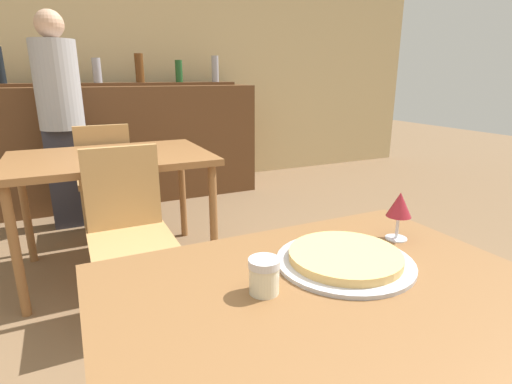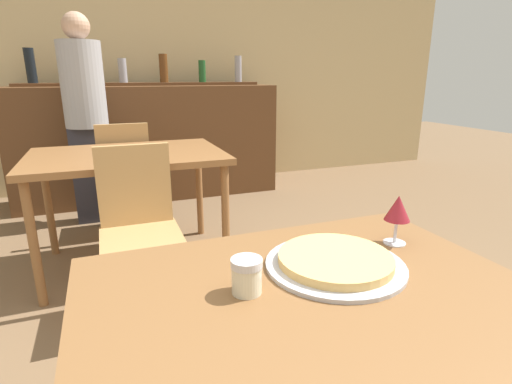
% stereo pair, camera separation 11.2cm
% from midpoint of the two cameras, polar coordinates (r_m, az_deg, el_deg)
% --- Properties ---
extents(wall_back, '(8.00, 0.05, 2.80)m').
position_cam_midpoint_polar(wall_back, '(4.75, -20.41, 17.27)').
color(wall_back, '#D1B784').
rests_on(wall_back, ground_plane).
extents(dining_table_near, '(1.14, 0.83, 0.73)m').
position_cam_midpoint_polar(dining_table_near, '(1.08, 6.89, -17.14)').
color(dining_table_near, brown).
rests_on(dining_table_near, ground_plane).
extents(dining_table_far, '(1.20, 0.85, 0.77)m').
position_cam_midpoint_polar(dining_table_far, '(2.68, -21.12, 3.30)').
color(dining_table_far, brown).
rests_on(dining_table_far, ground_plane).
extents(bar_counter, '(2.60, 0.56, 1.14)m').
position_cam_midpoint_polar(bar_counter, '(4.30, -18.63, 6.49)').
color(bar_counter, brown).
rests_on(bar_counter, ground_plane).
extents(bar_back_shelf, '(2.39, 0.24, 0.34)m').
position_cam_midpoint_polar(bar_back_shelf, '(4.38, -20.29, 15.02)').
color(bar_back_shelf, brown).
rests_on(bar_back_shelf, bar_counter).
extents(chair_far_side_front, '(0.40, 0.40, 0.90)m').
position_cam_midpoint_polar(chair_far_side_front, '(2.16, -19.26, -4.23)').
color(chair_far_side_front, tan).
rests_on(chair_far_side_front, ground_plane).
extents(chair_far_side_back, '(0.40, 0.40, 0.90)m').
position_cam_midpoint_polar(chair_far_side_back, '(3.30, -21.73, 2.49)').
color(chair_far_side_back, tan).
rests_on(chair_far_side_back, ground_plane).
extents(pizza_tray, '(0.39, 0.39, 0.04)m').
position_cam_midpoint_polar(pizza_tray, '(1.16, 9.86, -9.39)').
color(pizza_tray, '#B7B7BC').
rests_on(pizza_tray, dining_table_near).
extents(cheese_shaker, '(0.08, 0.08, 0.09)m').
position_cam_midpoint_polar(cheese_shaker, '(0.99, -2.13, -11.90)').
color(cheese_shaker, beige).
rests_on(cheese_shaker, dining_table_near).
extents(person_standing, '(0.34, 0.34, 1.72)m').
position_cam_midpoint_polar(person_standing, '(3.65, -26.85, 9.79)').
color(person_standing, '#2D2D38').
rests_on(person_standing, ground_plane).
extents(wine_glass, '(0.08, 0.08, 0.16)m').
position_cam_midpoint_polar(wine_glass, '(1.34, 17.58, -1.95)').
color(wine_glass, silver).
rests_on(wine_glass, dining_table_near).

